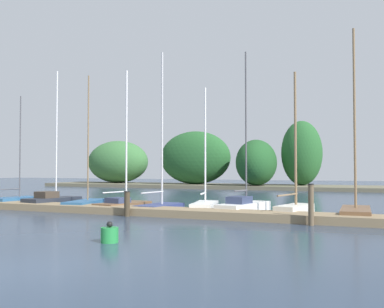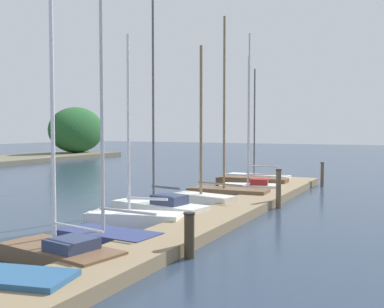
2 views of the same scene
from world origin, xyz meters
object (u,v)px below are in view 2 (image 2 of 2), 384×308
Objects in this scene: sailboat_9 at (251,187)px; sailboat_4 at (105,230)px; sailboat_6 at (157,206)px; mooring_piling_2 at (278,189)px; sailboat_7 at (202,196)px; sailboat_10 at (250,180)px; mooring_piling_1 at (189,235)px; sailboat_3 at (59,249)px; sailboat_8 at (226,190)px; sailboat_5 at (132,217)px; sailboat_11 at (256,178)px; mooring_piling_3 at (322,174)px.

sailboat_4 is at bearing 74.62° from sailboat_9.
sailboat_6 is 5.00× the size of mooring_piling_2.
sailboat_9 is at bearing -82.87° from sailboat_7.
sailboat_6 is at bearing 86.81° from sailboat_10.
mooring_piling_1 is (-14.28, -3.24, 0.19)m from sailboat_10.
sailboat_3 is 0.93× the size of sailboat_6.
sailboat_8 is at bearing -78.38° from sailboat_7.
sailboat_8 is at bearing -106.83° from sailboat_5.
sailboat_8 reaches higher than sailboat_9.
sailboat_6 is at bearing -71.70° from sailboat_3.
mooring_piling_2 reaches higher than mooring_piling_1.
sailboat_11 is at bearing -81.12° from sailboat_10.
sailboat_3 is 18.14m from sailboat_11.
sailboat_3 is at bearing 75.51° from sailboat_9.
mooring_piling_3 is (18.50, -2.88, 0.32)m from sailboat_3.
sailboat_3 is 0.89× the size of sailboat_10.
mooring_piling_2 is (8.00, -2.83, 0.41)m from sailboat_4.
sailboat_6 is 7.65m from sailboat_9.
sailboat_8 is 5.19× the size of mooring_piling_2.
sailboat_8 is (5.20, -0.67, 0.02)m from sailboat_6.
sailboat_7 is (4.64, -0.48, 0.12)m from sailboat_5.
sailboat_5 is 4.73× the size of mooring_piling_3.
sailboat_3 is at bearing 165.20° from mooring_piling_2.
sailboat_8 reaches higher than sailboat_5.
sailboat_5 is 0.76× the size of sailboat_8.
sailboat_3 is 0.90× the size of sailboat_4.
sailboat_11 is at bearing -86.46° from sailboat_8.
sailboat_8 reaches higher than sailboat_7.
sailboat_3 is 6.44× the size of mooring_piling_1.
sailboat_6 is 2.69m from sailboat_7.
sailboat_9 is at bearing 149.19° from mooring_piling_3.
sailboat_11 is (6.53, 0.70, -0.06)m from sailboat_8.
mooring_piling_1 is 8.30m from mooring_piling_2.
sailboat_4 reaches higher than sailboat_5.
sailboat_5 is 3.94× the size of mooring_piling_2.
sailboat_10 reaches higher than mooring_piling_2.
mooring_piling_1 is at bearing 138.23° from sailboat_6.
sailboat_3 is at bearing 124.52° from mooring_piling_1.
sailboat_6 is 0.96× the size of sailboat_8.
sailboat_8 is 0.99× the size of sailboat_10.
mooring_piling_1 is 16.67m from mooring_piling_3.
mooring_piling_2 is at bearing 150.70° from sailboat_8.
sailboat_3 is 16.13m from sailboat_10.
mooring_piling_1 is (-12.13, -2.49, 0.26)m from sailboat_9.
sailboat_6 is 6.93× the size of mooring_piling_1.
sailboat_10 is at bearing 124.63° from mooring_piling_3.
sailboat_4 reaches higher than sailboat_11.
mooring_piling_3 is (2.38, -3.45, 0.28)m from sailboat_10.
mooring_piling_1 is (-7.16, -2.91, 0.13)m from sailboat_7.
sailboat_6 reaches higher than sailboat_11.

